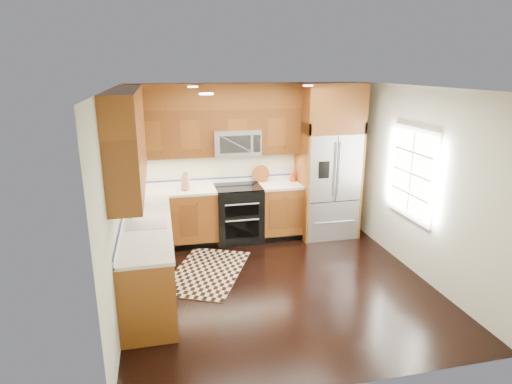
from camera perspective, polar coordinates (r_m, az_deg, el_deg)
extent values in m
plane|color=black|center=(5.96, 3.13, -12.18)|extent=(4.00, 4.00, 0.00)
cube|color=beige|center=(7.34, -0.97, 4.21)|extent=(4.00, 0.02, 2.60)
cube|color=beige|center=(5.29, -18.00, -1.44)|extent=(0.02, 4.00, 2.60)
cube|color=beige|center=(6.30, 21.12, 1.05)|extent=(0.02, 4.00, 2.60)
cube|color=white|center=(6.42, 20.09, 2.36)|extent=(0.04, 1.10, 1.30)
cube|color=white|center=(6.42, 20.02, 2.36)|extent=(0.02, 0.95, 1.15)
cube|color=brown|center=(7.14, -10.84, -3.54)|extent=(1.37, 0.60, 0.90)
cube|color=brown|center=(7.40, 3.26, -2.54)|extent=(0.72, 0.60, 0.90)
cube|color=brown|center=(5.75, -14.09, -8.75)|extent=(0.60, 2.40, 0.90)
cube|color=white|center=(7.05, -5.03, 0.46)|extent=(2.85, 0.62, 0.04)
cube|color=white|center=(5.57, -14.42, -4.37)|extent=(0.62, 2.40, 0.04)
cube|color=brown|center=(6.99, -5.37, 7.91)|extent=(2.85, 0.33, 0.75)
cube|color=brown|center=(5.34, -16.55, 4.68)|extent=(0.33, 2.40, 0.75)
cube|color=brown|center=(6.93, -5.50, 12.61)|extent=(2.85, 0.33, 0.40)
cube|color=brown|center=(5.26, -17.06, 10.82)|extent=(0.33, 2.40, 0.40)
cube|color=black|center=(7.21, -2.35, -2.97)|extent=(0.76, 0.64, 0.92)
cube|color=black|center=(7.07, -2.39, 0.67)|extent=(0.76, 0.60, 0.02)
cube|color=black|center=(6.87, -1.88, -2.55)|extent=(0.55, 0.01, 0.18)
cube|color=black|center=(6.98, -1.86, -5.04)|extent=(0.55, 0.01, 0.28)
cylinder|color=#B2B2B7|center=(6.80, -1.85, -1.66)|extent=(0.55, 0.02, 0.02)
cylinder|color=#B2B2B7|center=(6.89, -1.83, -3.80)|extent=(0.55, 0.02, 0.02)
cube|color=#B2B2B7|center=(7.03, -2.65, 6.65)|extent=(0.76, 0.40, 0.42)
cube|color=black|center=(6.84, -2.77, 6.36)|extent=(0.50, 0.01, 0.28)
cube|color=#B2B2B7|center=(7.47, 9.45, 1.03)|extent=(0.90, 0.74, 1.80)
cube|color=black|center=(7.05, 10.72, 2.99)|extent=(0.01, 0.01, 1.08)
cube|color=black|center=(6.96, 9.06, 2.91)|extent=(0.18, 0.01, 0.28)
cube|color=brown|center=(7.28, 6.06, 1.58)|extent=(0.04, 0.74, 2.00)
cube|color=brown|center=(7.63, 12.77, 1.95)|extent=(0.04, 0.74, 2.00)
cube|color=brown|center=(7.24, 9.94, 11.01)|extent=(0.98, 0.74, 0.80)
cube|color=#B2B2B7|center=(5.56, -14.44, -4.08)|extent=(0.50, 0.42, 0.02)
cylinder|color=#B2B2B7|center=(5.74, -16.48, -2.23)|extent=(0.02, 0.02, 0.28)
torus|color=#B2B2B7|center=(5.62, -16.64, -1.13)|extent=(0.18, 0.02, 0.18)
cube|color=black|center=(6.30, -6.52, -10.52)|extent=(1.48, 1.79, 0.01)
cube|color=#AE7654|center=(6.97, -9.38, 1.24)|extent=(0.14, 0.17, 0.23)
cylinder|color=#A73214|center=(7.41, 4.95, 1.95)|extent=(0.14, 0.14, 0.14)
cylinder|color=brown|center=(7.37, 0.66, 1.45)|extent=(0.34, 0.34, 0.02)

